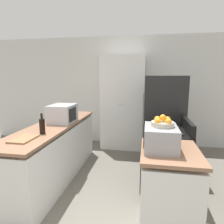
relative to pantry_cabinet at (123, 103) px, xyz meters
The scene contains 11 objects.
wall_back 0.41m from the pantry_cabinet, 98.25° to the left, with size 7.00×0.06×2.60m.
counter_left 2.01m from the pantry_cabinet, 118.07° to the right, with size 0.60×2.43×0.91m.
counter_right 2.72m from the pantry_cabinet, 72.31° to the right, with size 0.60×0.76×0.91m.
pantry_cabinet is the anchor object (origin of this frame).
stove 2.01m from the pantry_cabinet, 64.56° to the right, with size 0.66×0.78×1.07m.
refrigerator 1.27m from the pantry_cabinet, 47.47° to the right, with size 0.71×0.77×1.67m.
microwave 1.73m from the pantry_cabinet, 118.19° to the right, with size 0.38×0.46×0.29m.
wine_bottle 2.34m from the pantry_cabinet, 110.21° to the right, with size 0.07×0.07×0.27m.
toaster_oven 2.60m from the pantry_cabinet, 74.35° to the right, with size 0.34×0.45×0.24m.
fruit_bowl 2.60m from the pantry_cabinet, 73.98° to the right, with size 0.23×0.23×0.13m.
cutting_board 2.63m from the pantry_cabinet, 110.03° to the right, with size 0.23×0.35×0.02m.
Camera 1 is at (0.60, -1.56, 1.67)m, focal length 32.00 mm.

